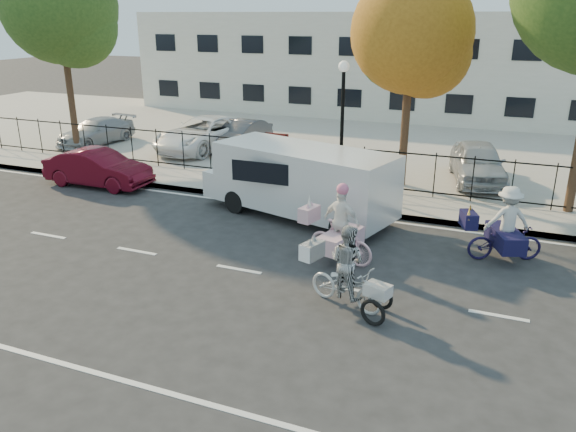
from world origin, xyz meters
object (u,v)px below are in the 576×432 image
at_px(bull_bike, 505,231).
at_px(lot_car_d, 478,162).
at_px(lamppost, 343,104).
at_px(zebra_trike, 347,275).
at_px(lot_car_c, 241,135).
at_px(lot_car_a, 96,131).
at_px(pedestrian, 235,162).
at_px(white_van, 300,180).
at_px(red_sedan, 98,168).
at_px(lot_car_b, 205,134).
at_px(unicorn_bike, 340,233).

relative_size(bull_bike, lot_car_d, 0.51).
relative_size(lamppost, zebra_trike, 2.03).
bearing_deg(lot_car_c, lot_car_a, -160.54).
distance_m(lamppost, lot_car_d, 5.61).
bearing_deg(pedestrian, white_van, 142.18).
bearing_deg(pedestrian, lamppost, -175.87).
bearing_deg(zebra_trike, lot_car_a, 73.60).
height_order(red_sedan, lot_car_c, lot_car_c).
bearing_deg(bull_bike, zebra_trike, 120.12).
bearing_deg(bull_bike, lamppost, 33.73).
distance_m(white_van, red_sedan, 7.97).
distance_m(red_sedan, lot_car_a, 6.66).
bearing_deg(lot_car_b, zebra_trike, -38.83).
relative_size(white_van, lot_car_c, 1.74).
height_order(lamppost, lot_car_b, lamppost).
relative_size(bull_bike, lot_car_c, 0.57).
xyz_separation_m(bull_bike, lot_car_c, (-11.47, 8.25, -0.01)).
bearing_deg(lamppost, lot_car_b, 154.07).
distance_m(bull_bike, red_sedan, 13.90).
height_order(lamppost, zebra_trike, lamppost).
height_order(red_sedan, lot_car_d, lot_car_d).
height_order(lamppost, lot_car_a, lamppost).
height_order(bull_bike, pedestrian, bull_bike).
relative_size(white_van, lot_car_d, 1.55).
distance_m(lamppost, lot_car_a, 13.22).
xyz_separation_m(bull_bike, pedestrian, (-9.16, 3.17, 0.17)).
bearing_deg(unicorn_bike, zebra_trike, -144.86).
xyz_separation_m(zebra_trike, red_sedan, (-10.83, 5.25, -0.05)).
xyz_separation_m(unicorn_bike, lot_car_a, (-14.33, 8.19, -0.03)).
bearing_deg(lot_car_c, lot_car_d, -3.83).
xyz_separation_m(lot_car_a, lot_car_b, (5.32, 0.81, 0.14)).
height_order(pedestrian, lot_car_c, pedestrian).
relative_size(bull_bike, lot_car_a, 0.53).
bearing_deg(unicorn_bike, lot_car_a, 74.77).
height_order(unicorn_bike, bull_bike, unicorn_bike).
distance_m(lot_car_a, lot_car_b, 5.38).
distance_m(zebra_trike, white_van, 5.65).
xyz_separation_m(pedestrian, lot_car_b, (-3.65, 4.18, -0.07)).
height_order(unicorn_bike, lot_car_c, unicorn_bike).
height_order(lot_car_a, lot_car_d, lot_car_d).
xyz_separation_m(zebra_trike, bull_bike, (3.00, 3.79, 0.06)).
bearing_deg(white_van, lamppost, 95.98).
relative_size(lot_car_a, lot_car_b, 0.77).
height_order(unicorn_bike, lot_car_b, unicorn_bike).
bearing_deg(lot_car_a, lot_car_b, 15.58).
relative_size(lamppost, lot_car_b, 0.83).
height_order(red_sedan, lot_car_a, lot_car_a).
distance_m(lot_car_b, lot_car_c, 1.61).
relative_size(red_sedan, lot_car_d, 0.95).
xyz_separation_m(lamppost, lot_car_d, (4.28, 2.86, -2.25)).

